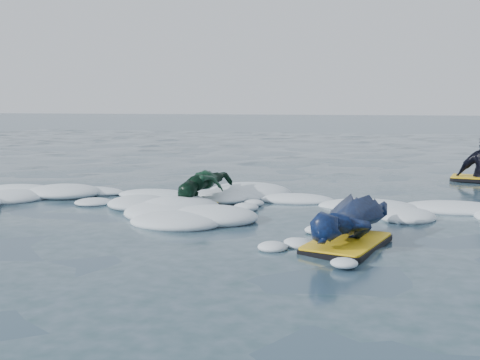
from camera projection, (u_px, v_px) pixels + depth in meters
The scene contains 4 objects.
ground at pixel (137, 219), 7.30m from camera, with size 120.00×120.00×0.00m, color #1C3B45.
foam_band at pixel (168, 205), 8.29m from camera, with size 12.00×3.10×0.30m, color white, non-canonical shape.
prone_woman_unit at pixel (349, 222), 6.04m from camera, with size 0.97×1.76×0.43m.
prone_child_unit at pixel (205, 188), 8.27m from camera, with size 0.73×1.28×0.47m.
Camera 1 is at (2.95, -6.66, 1.42)m, focal length 45.00 mm.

